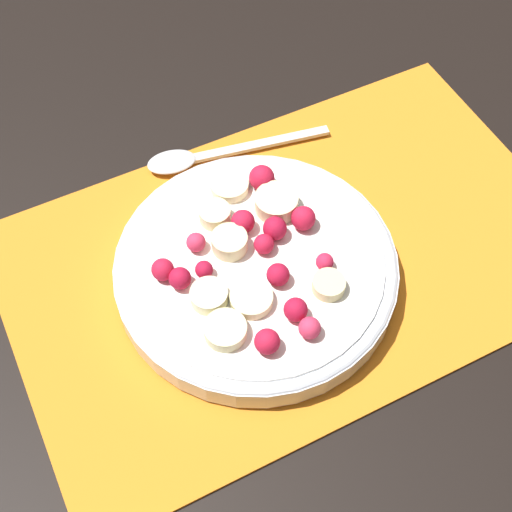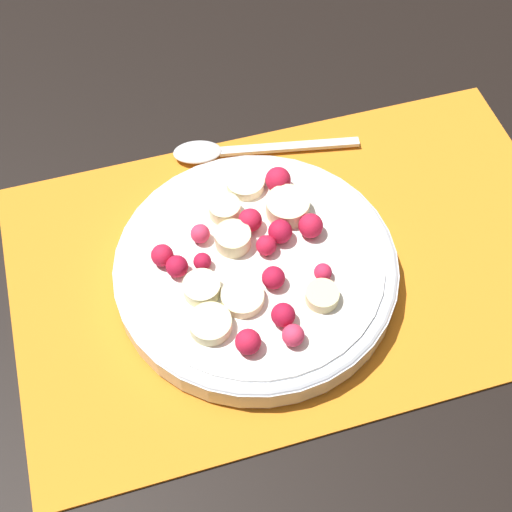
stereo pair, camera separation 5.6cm
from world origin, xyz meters
TOP-DOWN VIEW (x-y plane):
  - ground_plane at (0.00, 0.00)m, footprint 3.00×3.00m
  - placemat at (0.00, 0.00)m, footprint 0.48×0.30m
  - fruit_bowl at (-0.04, -0.01)m, footprint 0.23×0.23m
  - spoon at (-0.03, 0.13)m, footprint 0.17×0.05m

SIDE VIEW (x-z plane):
  - ground_plane at x=0.00m, z-range 0.00..0.00m
  - placemat at x=0.00m, z-range 0.00..0.01m
  - spoon at x=-0.03m, z-range 0.01..0.01m
  - fruit_bowl at x=-0.04m, z-range 0.00..0.04m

